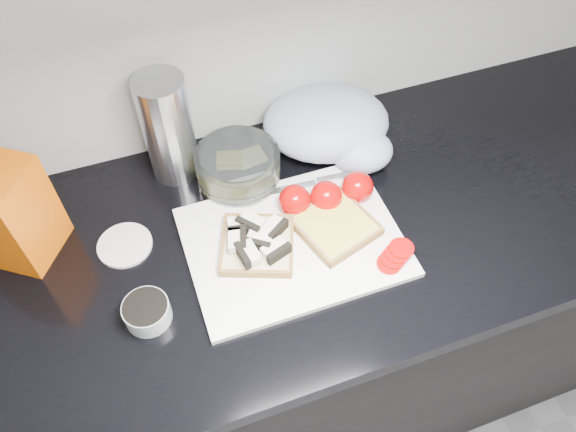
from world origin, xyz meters
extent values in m
cube|color=black|center=(0.00, 1.20, 0.43)|extent=(3.50, 0.60, 0.86)
cube|color=black|center=(0.00, 1.20, 0.88)|extent=(3.50, 0.64, 0.04)
cube|color=white|center=(0.07, 1.16, 0.91)|extent=(0.40, 0.30, 0.01)
cube|color=beige|center=(0.00, 1.17, 0.92)|extent=(0.17, 0.17, 0.02)
cube|color=white|center=(-0.01, 1.21, 0.94)|extent=(0.05, 0.03, 0.02)
cube|color=black|center=(-0.01, 1.21, 0.94)|extent=(0.05, 0.02, 0.02)
cube|color=white|center=(0.01, 1.21, 0.94)|extent=(0.05, 0.05, 0.02)
cube|color=black|center=(0.01, 1.21, 0.94)|extent=(0.04, 0.05, 0.02)
cube|color=white|center=(0.04, 1.18, 0.94)|extent=(0.05, 0.05, 0.02)
cube|color=black|center=(0.04, 1.18, 0.94)|extent=(0.05, 0.04, 0.02)
cube|color=white|center=(-0.03, 1.18, 0.94)|extent=(0.04, 0.05, 0.02)
cube|color=black|center=(-0.03, 1.18, 0.94)|extent=(0.02, 0.05, 0.02)
cube|color=white|center=(0.01, 1.17, 0.94)|extent=(0.05, 0.05, 0.02)
cube|color=black|center=(0.01, 1.17, 0.94)|extent=(0.05, 0.04, 0.02)
cube|color=white|center=(0.03, 1.14, 0.94)|extent=(0.05, 0.04, 0.02)
cube|color=black|center=(0.03, 1.14, 0.94)|extent=(0.05, 0.03, 0.02)
cube|color=white|center=(-0.02, 1.14, 0.94)|extent=(0.03, 0.05, 0.02)
cube|color=black|center=(-0.02, 1.14, 0.94)|extent=(0.02, 0.05, 0.02)
cube|color=beige|center=(0.16, 1.16, 0.92)|extent=(0.16, 0.16, 0.02)
cube|color=gold|center=(0.16, 1.16, 0.93)|extent=(0.14, 0.14, 0.00)
cylinder|color=#B60404|center=(0.22, 1.05, 0.91)|extent=(0.05, 0.05, 0.01)
cylinder|color=#B60404|center=(0.23, 1.06, 0.92)|extent=(0.05, 0.05, 0.01)
cylinder|color=#B60404|center=(0.24, 1.06, 0.92)|extent=(0.05, 0.05, 0.01)
cylinder|color=#B60404|center=(0.25, 1.07, 0.93)|extent=(0.06, 0.06, 0.01)
cube|color=silver|center=(0.10, 1.29, 0.91)|extent=(0.14, 0.03, 0.00)
cube|color=silver|center=(0.20, 1.28, 0.92)|extent=(0.07, 0.02, 0.01)
cylinder|color=#A6AAAB|center=(-0.22, 1.10, 0.92)|extent=(0.08, 0.08, 0.04)
cylinder|color=black|center=(-0.22, 1.10, 0.94)|extent=(0.08, 0.08, 0.01)
cylinder|color=silver|center=(-0.23, 1.26, 0.90)|extent=(0.13, 0.13, 0.01)
cylinder|color=silver|center=(0.02, 1.35, 0.94)|extent=(0.17, 0.17, 0.07)
cube|color=gold|center=(0.01, 1.36, 0.93)|extent=(0.06, 0.05, 0.04)
cube|color=#E4DD88|center=(0.05, 1.36, 0.92)|extent=(0.06, 0.05, 0.01)
cube|color=#DB4903|center=(-0.40, 1.33, 1.00)|extent=(0.18, 0.17, 0.21)
cylinder|color=#B2B1B6|center=(-0.09, 1.43, 1.02)|extent=(0.10, 0.10, 0.23)
ellipsoid|color=silver|center=(0.23, 1.39, 0.96)|extent=(0.31, 0.27, 0.12)
ellipsoid|color=silver|center=(0.28, 1.31, 0.94)|extent=(0.15, 0.13, 0.08)
sphere|color=#B60404|center=(0.16, 1.22, 0.93)|extent=(0.06, 0.06, 0.06)
sphere|color=#B60404|center=(0.23, 1.23, 0.93)|extent=(0.06, 0.06, 0.06)
sphere|color=#B60404|center=(0.10, 1.24, 0.93)|extent=(0.06, 0.06, 0.06)
camera|label=1|loc=(-0.14, 0.59, 1.78)|focal=35.00mm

